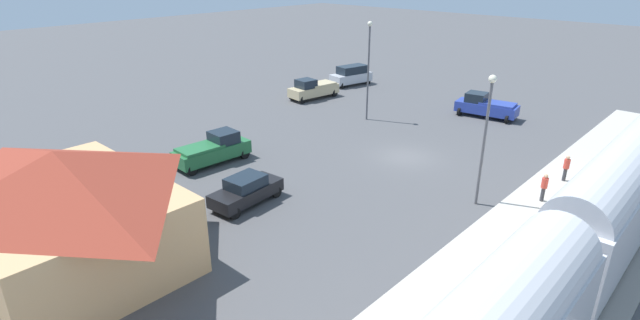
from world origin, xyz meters
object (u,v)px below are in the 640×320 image
Objects in this scene: light_pole_near_platform at (486,126)px; pickup_green at (213,149)px; suv_silver at (351,75)px; pedestrian_on_platform at (544,186)px; pickup_blue at (486,106)px; pedestrian_waiting_far at (566,166)px; light_pole_lot_center at (369,60)px; station_building at (64,207)px; sedan_black at (246,190)px; pickup_tan at (313,89)px.

pickup_green is at bearing 22.13° from light_pole_near_platform.
light_pole_near_platform is at bearing 143.39° from suv_silver.
pickup_blue reaches higher than pedestrian_on_platform.
light_pole_lot_center reaches higher than pedestrian_waiting_far.
station_building reaches higher than pickup_green.
light_pole_near_platform reaches higher than pickup_blue.
light_pole_near_platform is at bearing -137.36° from sedan_black.
light_pole_lot_center is (7.50, 7.98, 4.32)m from pickup_blue.
light_pole_near_platform reaches higher than pedestrian_waiting_far.
pedestrian_on_platform is at bearing -123.94° from station_building.
pickup_tan is 7.44m from suv_silver.
light_pole_near_platform is at bearing -157.87° from pickup_green.
suv_silver is at bearing -72.59° from pickup_green.
pedestrian_waiting_far is at bearing 134.43° from pickup_blue.
light_pole_lot_center is (17.79, -6.36, 4.07)m from pedestrian_on_platform.
light_pole_near_platform is (-24.33, 18.08, 3.70)m from suv_silver.
sedan_black is 0.60× the size of light_pole_near_platform.
sedan_black is 19.12m from light_pole_lot_center.
sedan_black is at bearing 159.76° from pickup_green.
pedestrian_on_platform is 17.29m from sedan_black.
station_building reaches higher than pickup_tan.
pickup_blue is at bearing 175.47° from suv_silver.
pedestrian_waiting_far is 20.06m from sedan_black.
pickup_green is (19.45, 9.12, -0.25)m from pedestrian_on_platform.
light_pole_near_platform is at bearing 155.48° from pickup_tan.
suv_silver is (16.94, -1.34, 0.12)m from pickup_blue.
pedestrian_waiting_far is 23.37m from pickup_green.
pickup_tan is 18.73m from pickup_green.
pickup_blue is at bearing -45.57° from pedestrian_waiting_far.
pickup_blue is 1.21× the size of sedan_black.
station_building is at bearing 56.06° from pedestrian_on_platform.
pickup_tan is 24.00m from sedan_black.
suv_silver reaches higher than pedestrian_on_platform.
pickup_blue is at bearing -66.16° from light_pole_near_platform.
pickup_green reaches higher than pedestrian_on_platform.
light_pole_lot_center reaches higher than pickup_green.
sedan_black is (-6.60, 2.43, -0.15)m from pickup_green.
pedestrian_waiting_far is 0.33× the size of suv_silver.
pedestrian_on_platform and pedestrian_waiting_far have the same top height.
pedestrian_on_platform reaches higher than sedan_black.
pedestrian_waiting_far is at bearing -146.28° from pickup_green.
pickup_blue is at bearing -133.23° from light_pole_lot_center.
pedestrian_on_platform is 0.31× the size of pickup_green.
pickup_green is (5.35, -11.82, -1.92)m from station_building.
light_pole_lot_center is (14.90, -8.75, 0.50)m from light_pole_near_platform.
sedan_black is 14.10m from light_pole_near_platform.
pickup_tan is 9.76m from light_pole_lot_center.
pedestrian_on_platform is 1.00× the size of pedestrian_waiting_far.
pedestrian_waiting_far is 26.70m from pickup_tan.
suv_silver reaches higher than pickup_blue.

